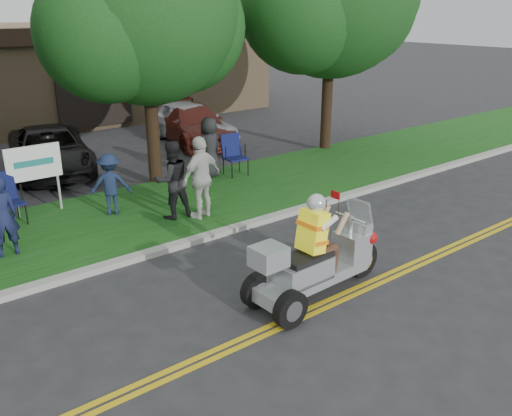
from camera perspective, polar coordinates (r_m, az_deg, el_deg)
ground at (r=9.94m, az=7.04°, el=-8.15°), size 120.00×120.00×0.00m
centerline_near at (r=9.60m, az=9.50°, el=-9.38°), size 60.00×0.10×0.01m
centerline_far at (r=9.69m, az=8.80°, el=-9.03°), size 60.00×0.10×0.01m
curb at (r=12.03m, az=-3.21°, el=-2.44°), size 60.00×0.25×0.12m
grass_verge at (r=13.73m, az=-8.36°, el=0.31°), size 60.00×4.00×0.10m
commercial_building at (r=26.53m, az=-20.20°, el=13.37°), size 18.00×8.20×4.00m
tree_mid at (r=14.97m, az=-11.47°, el=18.94°), size 5.88×4.80×7.05m
business_sign at (r=13.57m, az=-22.33°, el=4.06°), size 1.25×0.06×1.75m
trike_scooter at (r=9.26m, az=6.28°, el=-5.75°), size 2.91×0.98×1.91m
lawn_chair_a at (r=13.34m, az=-24.92°, el=1.18°), size 0.68×0.70×1.17m
lawn_chair_b at (r=15.81m, az=-2.42°, el=5.92°), size 0.68×0.70×1.17m
spectator_adult_left at (r=11.57m, az=-25.16°, el=-0.83°), size 0.62×0.42×1.63m
spectator_adult_mid at (r=12.54m, az=-8.84°, el=2.93°), size 0.94×0.76×1.81m
spectator_adult_right at (r=12.45m, az=-5.76°, el=3.21°), size 1.20×0.71×1.92m
spectator_chair_a at (r=13.11m, az=-15.08°, el=2.44°), size 1.09×0.89×1.47m
spectator_chair_b at (r=15.54m, az=-4.89°, el=6.37°), size 0.95×0.74×1.73m
parked_car_mid at (r=17.55m, az=-20.88°, el=5.70°), size 3.20×5.13×1.32m
parked_car_right at (r=20.13m, az=-6.65°, el=8.72°), size 2.77×4.98×1.37m
parked_car_far_right at (r=20.29m, az=-6.85°, el=8.98°), size 1.79×4.38×1.49m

